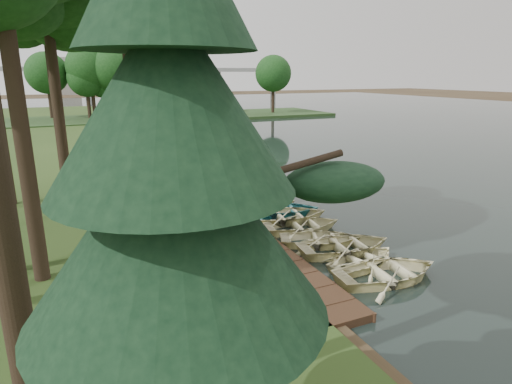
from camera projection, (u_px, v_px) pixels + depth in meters
name	position (u px, v px, depth m)	size (l,w,h in m)	color
ground	(272.00, 227.00, 19.10)	(300.00, 300.00, 0.00)	#3D2F1D
water	(430.00, 134.00, 48.58)	(130.00, 200.00, 0.05)	black
boardwalk	(239.00, 230.00, 18.42)	(1.60, 16.00, 0.30)	#382315
peninsula	(175.00, 117.00, 66.13)	(50.00, 14.00, 0.45)	#26401C
far_trees	(150.00, 76.00, 63.16)	(45.60, 5.60, 8.80)	black
bridge	(130.00, 73.00, 127.50)	(95.90, 4.00, 8.60)	#A5A5A0
building_a	(172.00, 67.00, 151.58)	(10.00, 8.00, 18.00)	#A5A5A0
building_b	(66.00, 76.00, 142.86)	(8.00, 8.00, 12.00)	#A5A5A0
rowboat_0	(388.00, 269.00, 14.01)	(2.64, 3.70, 0.77)	beige
rowboat_1	(364.00, 257.00, 15.10)	(2.16, 3.03, 0.63)	beige
rowboat_2	(346.00, 243.00, 16.17)	(2.64, 3.70, 0.77)	beige
rowboat_3	(321.00, 237.00, 16.92)	(2.33, 3.26, 0.67)	beige
rowboat_4	(302.00, 223.00, 18.44)	(2.46, 3.45, 0.71)	beige
rowboat_5	(285.00, 214.00, 19.53)	(2.83, 3.97, 0.82)	beige
rowboat_6	(279.00, 208.00, 20.40)	(2.72, 3.81, 0.79)	teal
rowboat_7	(264.00, 201.00, 21.75)	(2.33, 3.27, 0.68)	beige
rowboat_8	(260.00, 195.00, 22.82)	(2.37, 3.32, 0.69)	beige
stored_rowboat	(126.00, 197.00, 21.46)	(2.62, 3.67, 0.76)	beige
tree_6	(44.00, 7.00, 20.63)	(4.55, 4.55, 11.47)	black
pine_tree	(173.00, 155.00, 5.00)	(3.80, 3.80, 8.46)	black
reeds_0	(224.00, 227.00, 17.07)	(0.60, 0.60, 0.86)	#3F661E
reeds_1	(157.00, 202.00, 20.03)	(0.60, 0.60, 1.05)	#3F661E
reeds_2	(172.00, 203.00, 19.92)	(0.60, 0.60, 1.08)	#3F661E
reeds_3	(193.00, 197.00, 20.97)	(0.60, 0.60, 0.99)	#3F661E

